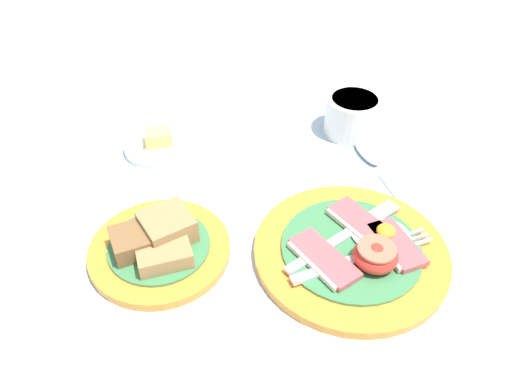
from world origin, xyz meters
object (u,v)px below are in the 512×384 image
breakfast_plate (355,250)px  teaspoon_by_saucer (376,163)px  butter_dish (161,144)px  bread_plate (160,244)px  sugar_cup (354,114)px

breakfast_plate → teaspoon_by_saucer: size_ratio=1.24×
butter_dish → teaspoon_by_saucer: 0.33m
bread_plate → sugar_cup: 0.38m
sugar_cup → teaspoon_by_saucer: 0.10m
sugar_cup → butter_dish: 0.31m
teaspoon_by_saucer → breakfast_plate: bearing=146.3°
breakfast_plate → bread_plate: 0.24m
bread_plate → butter_dish: bearing=98.4°
breakfast_plate → sugar_cup: size_ratio=2.69×
bread_plate → breakfast_plate: bearing=-1.3°
bread_plate → sugar_cup: bearing=44.2°
breakfast_plate → teaspoon_by_saucer: (0.06, 0.18, -0.01)m
breakfast_plate → butter_dish: size_ratio=2.14×
bread_plate → teaspoon_by_saucer: size_ratio=0.90×
teaspoon_by_saucer → bread_plate: bearing=104.9°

